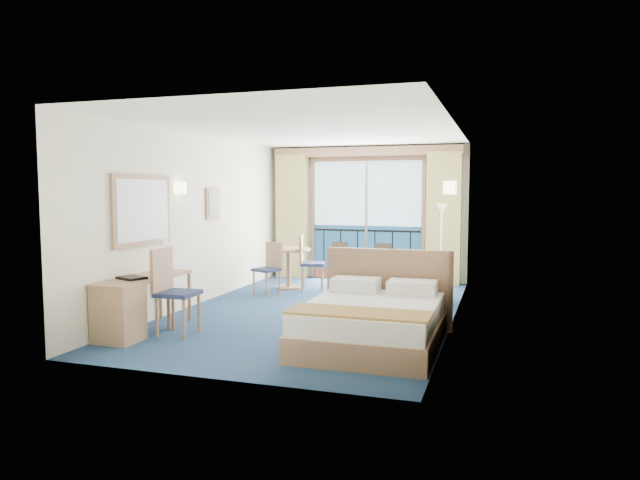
% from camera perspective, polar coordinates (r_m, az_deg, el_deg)
% --- Properties ---
extents(floor, '(6.50, 6.50, 0.00)m').
position_cam_1_polar(floor, '(8.65, -0.29, -7.12)').
color(floor, navy).
rests_on(floor, ground).
extents(room_walls, '(4.04, 6.54, 2.72)m').
position_cam_1_polar(room_walls, '(8.46, -0.30, 4.74)').
color(room_walls, white).
rests_on(room_walls, ground).
extents(balcony_door, '(2.36, 0.03, 2.52)m').
position_cam_1_polar(balcony_door, '(11.58, 4.63, 1.65)').
color(balcony_door, navy).
rests_on(balcony_door, room_walls).
extents(curtain_left, '(0.65, 0.22, 2.55)m').
position_cam_1_polar(curtain_left, '(11.88, -2.80, 2.38)').
color(curtain_left, tan).
rests_on(curtain_left, room_walls).
extents(curtain_right, '(0.65, 0.22, 2.55)m').
position_cam_1_polar(curtain_right, '(11.17, 12.26, 2.11)').
color(curtain_right, tan).
rests_on(curtain_right, room_walls).
extents(pelmet, '(3.80, 0.25, 0.18)m').
position_cam_1_polar(pelmet, '(11.47, 4.58, 8.80)').
color(pelmet, '#A17757').
rests_on(pelmet, room_walls).
extents(mirror, '(0.05, 1.25, 0.95)m').
position_cam_1_polar(mirror, '(8.00, -17.33, 2.87)').
color(mirror, '#A17757').
rests_on(mirror, room_walls).
extents(wall_print, '(0.04, 0.42, 0.52)m').
position_cam_1_polar(wall_print, '(9.66, -10.66, 3.63)').
color(wall_print, '#A17757').
rests_on(wall_print, room_walls).
extents(sconce_left, '(0.18, 0.18, 0.18)m').
position_cam_1_polar(sconce_left, '(8.73, -13.80, 5.08)').
color(sconce_left, '#FFE8B2').
rests_on(sconce_left, room_walls).
extents(sconce_right, '(0.18, 0.18, 0.18)m').
position_cam_1_polar(sconce_right, '(7.92, 12.87, 5.12)').
color(sconce_right, '#FFE8B2').
rests_on(sconce_right, room_walls).
extents(bed, '(1.67, 1.98, 1.05)m').
position_cam_1_polar(bed, '(6.74, 5.32, -8.07)').
color(bed, '#A17757').
rests_on(bed, ground).
extents(nightstand, '(0.44, 0.42, 0.57)m').
position_cam_1_polar(nightstand, '(7.99, 11.30, -6.13)').
color(nightstand, '#9D7953').
rests_on(nightstand, ground).
extents(phone, '(0.20, 0.18, 0.07)m').
position_cam_1_polar(phone, '(7.96, 11.29, -3.81)').
color(phone, white).
rests_on(phone, nightstand).
extents(armchair, '(1.12, 1.13, 0.74)m').
position_cam_1_polar(armchair, '(9.74, 9.82, -3.62)').
color(armchair, '#474E57').
rests_on(armchair, ground).
extents(floor_lamp, '(0.22, 0.22, 1.58)m').
position_cam_1_polar(floor_lamp, '(10.44, 12.06, 1.48)').
color(floor_lamp, silver).
rests_on(floor_lamp, ground).
extents(desk, '(0.52, 1.52, 0.71)m').
position_cam_1_polar(desk, '(7.37, -18.97, -6.40)').
color(desk, '#A17757').
rests_on(desk, ground).
extents(desk_chair, '(0.49, 0.47, 1.08)m').
position_cam_1_polar(desk_chair, '(7.45, -14.67, -4.47)').
color(desk_chair, '#21294D').
rests_on(desk_chair, ground).
extents(folder, '(0.40, 0.35, 0.03)m').
position_cam_1_polar(folder, '(7.50, -18.31, -3.60)').
color(folder, black).
rests_on(folder, desk).
extents(desk_lamp, '(0.11, 0.11, 0.43)m').
position_cam_1_polar(desk_lamp, '(8.09, -15.22, -0.74)').
color(desk_lamp, silver).
rests_on(desk_lamp, desk).
extents(round_table, '(0.83, 0.83, 0.74)m').
position_cam_1_polar(round_table, '(10.56, -3.20, -1.81)').
color(round_table, '#A17757').
rests_on(round_table, ground).
extents(table_chair_a, '(0.54, 0.54, 1.01)m').
position_cam_1_polar(table_chair_a, '(10.34, -1.24, -1.92)').
color(table_chair_a, '#21294D').
rests_on(table_chair_a, ground).
extents(table_chair_b, '(0.51, 0.52, 0.91)m').
position_cam_1_polar(table_chair_b, '(10.03, -5.04, -2.49)').
color(table_chair_b, '#21294D').
rests_on(table_chair_b, ground).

